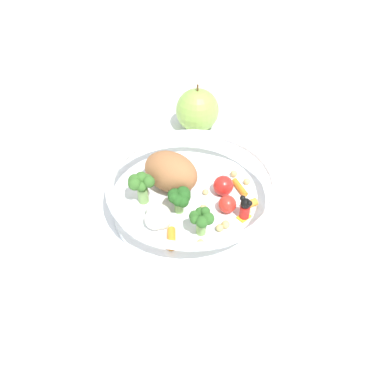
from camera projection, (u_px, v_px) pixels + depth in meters
ground_plane at (188, 210)px, 0.62m from camera, size 2.40×2.40×0.00m
food_container at (186, 191)px, 0.60m from camera, size 0.25×0.25×0.07m
loose_apple at (197, 110)px, 0.75m from camera, size 0.08×0.08×0.09m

